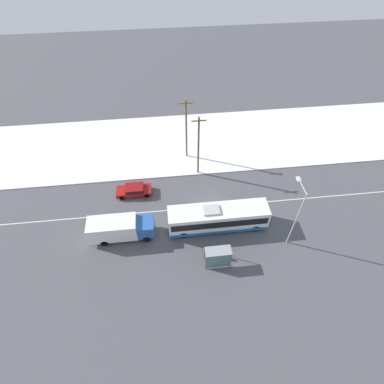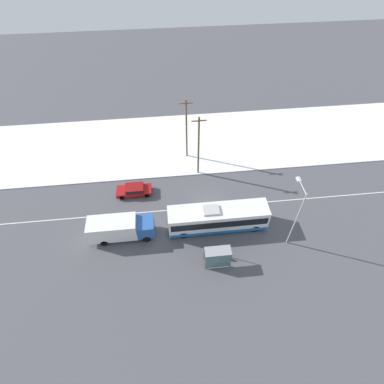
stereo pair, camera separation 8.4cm
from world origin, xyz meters
name	(u,v)px [view 1 (the left image)]	position (x,y,z in m)	size (l,w,h in m)	color
ground_plane	(208,207)	(0.00, 0.00, 0.00)	(120.00, 120.00, 0.00)	#4C4C51
snow_lot	(196,141)	(0.00, 12.94, 0.06)	(80.00, 14.35, 0.12)	white
lane_marking_center	(208,207)	(0.00, 0.00, 0.00)	(60.00, 0.12, 0.00)	silver
city_bus	(218,218)	(0.61, -3.01, 1.60)	(11.31, 2.57, 3.27)	white
box_truck	(120,228)	(-10.41, -3.19, 1.57)	(7.20, 2.30, 2.81)	silver
sedan_car	(134,190)	(-9.08, 3.23, 0.72)	(4.41, 1.80, 1.29)	maroon
pedestrian_at_stop	(216,251)	(-0.20, -6.90, 0.98)	(0.58, 0.26, 1.60)	#23232D
bus_shelter	(218,257)	(-0.19, -7.98, 1.67)	(2.71, 1.20, 2.40)	gray
streetlamp	(297,211)	(8.03, -5.62, 5.11)	(0.36, 2.51, 8.21)	#9EA3A8
utility_pole_roadside	(198,146)	(-0.52, 6.16, 4.68)	(1.80, 0.24, 8.98)	brown
utility_pole_snowlot	(186,129)	(-1.71, 9.77, 4.78)	(1.80, 0.24, 9.18)	brown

